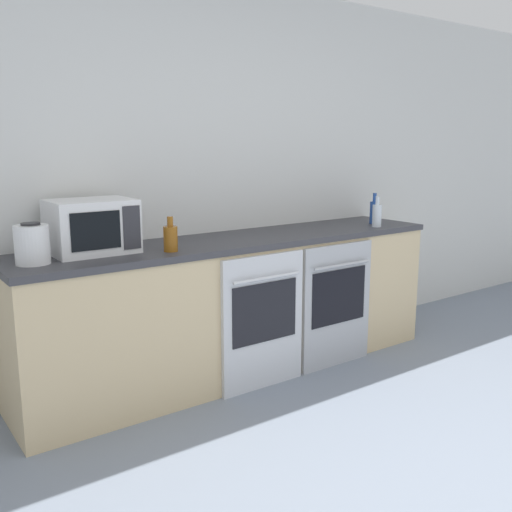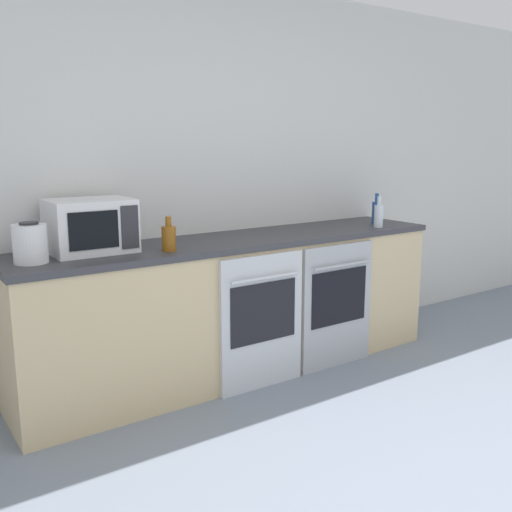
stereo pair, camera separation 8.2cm
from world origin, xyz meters
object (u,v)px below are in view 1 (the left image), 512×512
(microwave, at_px, (92,226))
(bottle_amber, at_px, (171,238))
(bottle_clear, at_px, (377,215))
(kettle, at_px, (32,244))
(oven_left, at_px, (263,321))
(oven_right, at_px, (337,305))
(bottle_blue, at_px, (374,212))

(microwave, xyz_separation_m, bottle_amber, (0.38, -0.23, -0.07))
(bottle_clear, xyz_separation_m, kettle, (-2.43, 0.14, 0.01))
(oven_left, distance_m, oven_right, 0.63)
(oven_left, relative_size, bottle_amber, 4.27)
(kettle, bearing_deg, bottle_blue, -0.15)
(kettle, bearing_deg, bottle_amber, -8.22)
(oven_right, bearing_deg, bottle_blue, 22.80)
(bottle_amber, distance_m, bottle_clear, 1.69)
(bottle_blue, xyz_separation_m, bottle_amber, (-1.80, -0.10, -0.01))
(oven_left, xyz_separation_m, microwave, (-0.93, 0.39, 0.64))
(oven_left, relative_size, bottle_blue, 3.68)
(oven_right, distance_m, kettle, 2.03)
(bottle_amber, height_order, kettle, kettle)
(oven_left, distance_m, bottle_amber, 0.80)
(bottle_amber, bearing_deg, kettle, 171.78)
(oven_right, distance_m, bottle_clear, 0.78)
(oven_right, height_order, microwave, microwave)
(oven_right, relative_size, microwave, 1.89)
(oven_right, xyz_separation_m, bottle_amber, (-1.18, 0.16, 0.56))
(microwave, height_order, bottle_blue, microwave)
(kettle, bearing_deg, oven_left, -11.67)
(bottle_amber, bearing_deg, bottle_clear, -1.04)
(oven_left, height_order, bottle_clear, bottle_clear)
(oven_right, distance_m, microwave, 1.73)
(bottle_blue, distance_m, bottle_clear, 0.17)
(microwave, relative_size, kettle, 2.13)
(bottle_blue, xyz_separation_m, kettle, (-2.54, 0.01, 0.01))
(bottle_amber, distance_m, kettle, 0.75)
(oven_left, relative_size, kettle, 4.01)
(bottle_amber, bearing_deg, oven_left, -16.18)
(bottle_blue, relative_size, bottle_clear, 1.03)
(oven_right, xyz_separation_m, bottle_clear, (0.51, 0.13, 0.57))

